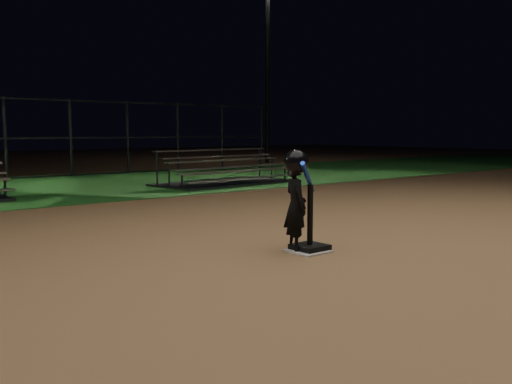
# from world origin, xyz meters

# --- Properties ---
(ground) EXTENTS (80.00, 80.00, 0.00)m
(ground) POSITION_xyz_m (0.00, 0.00, 0.00)
(ground) COLOR #9B7046
(ground) RESTS_ON ground
(grass_strip) EXTENTS (60.00, 8.00, 0.01)m
(grass_strip) POSITION_xyz_m (0.00, 10.00, 0.01)
(grass_strip) COLOR #1C571C
(grass_strip) RESTS_ON ground
(home_plate) EXTENTS (0.45, 0.45, 0.02)m
(home_plate) POSITION_xyz_m (0.00, 0.00, 0.01)
(home_plate) COLOR beige
(home_plate) RESTS_ON ground
(batting_tee) EXTENTS (0.38, 0.38, 0.79)m
(batting_tee) POSITION_xyz_m (0.05, 0.02, 0.17)
(batting_tee) COLOR black
(batting_tee) RESTS_ON home_plate
(child_batter) EXTENTS (0.50, 0.56, 1.24)m
(child_batter) POSITION_xyz_m (-0.08, 0.13, 0.66)
(child_batter) COLOR black
(child_batter) RESTS_ON ground
(bleacher_right) EXTENTS (4.07, 2.25, 0.96)m
(bleacher_right) POSITION_xyz_m (4.36, 7.74, 0.20)
(bleacher_right) COLOR #A2A2A7
(bleacher_right) RESTS_ON ground
(backstop_fence) EXTENTS (20.08, 0.08, 2.50)m
(backstop_fence) POSITION_xyz_m (0.00, 13.00, 1.25)
(backstop_fence) COLOR #38383D
(backstop_fence) RESTS_ON ground
(light_pole_right) EXTENTS (0.90, 0.53, 8.30)m
(light_pole_right) POSITION_xyz_m (12.00, 14.94, 4.95)
(light_pole_right) COLOR #2D2D30
(light_pole_right) RESTS_ON ground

